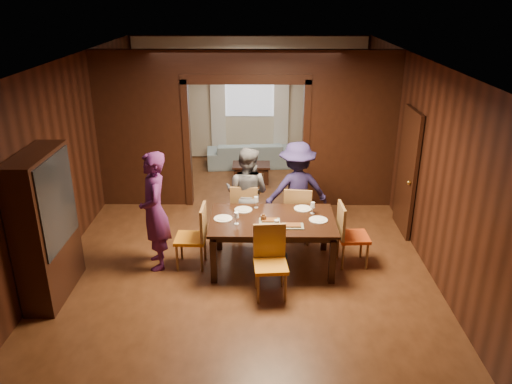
{
  "coord_description": "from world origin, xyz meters",
  "views": [
    {
      "loc": [
        0.26,
        -7.3,
        3.86
      ],
      "look_at": [
        0.2,
        -0.4,
        1.05
      ],
      "focal_mm": 35.0,
      "sensor_mm": 36.0,
      "label": 1
    }
  ],
  "objects_px": {
    "chair_near": "(271,264)",
    "hutch": "(46,227)",
    "coffee_table": "(251,173)",
    "chair_far_l": "(245,210)",
    "person_grey": "(247,193)",
    "chair_right": "(354,235)",
    "person_navy": "(297,191)",
    "chair_left": "(190,236)",
    "person_purple": "(155,211)",
    "sofa": "(249,154)",
    "dining_table": "(272,242)",
    "chair_far_r": "(298,213)"
  },
  "relations": [
    {
      "from": "chair_near",
      "to": "hutch",
      "type": "xyz_separation_m",
      "value": [
        -2.93,
        0.03,
        0.52
      ]
    },
    {
      "from": "coffee_table",
      "to": "chair_far_l",
      "type": "height_order",
      "value": "chair_far_l"
    },
    {
      "from": "person_grey",
      "to": "chair_right",
      "type": "height_order",
      "value": "person_grey"
    },
    {
      "from": "person_navy",
      "to": "chair_left",
      "type": "bearing_deg",
      "value": 20.86
    },
    {
      "from": "person_purple",
      "to": "chair_far_l",
      "type": "height_order",
      "value": "person_purple"
    },
    {
      "from": "person_grey",
      "to": "sofa",
      "type": "distance_m",
      "value": 3.69
    },
    {
      "from": "sofa",
      "to": "person_grey",
      "type": "bearing_deg",
      "value": 85.48
    },
    {
      "from": "person_navy",
      "to": "coffee_table",
      "type": "bearing_deg",
      "value": -83.4
    },
    {
      "from": "coffee_table",
      "to": "chair_right",
      "type": "xyz_separation_m",
      "value": [
        1.58,
        -3.45,
        0.28
      ]
    },
    {
      "from": "chair_right",
      "to": "person_grey",
      "type": "bearing_deg",
      "value": 58.16
    },
    {
      "from": "chair_right",
      "to": "dining_table",
      "type": "bearing_deg",
      "value": 89.29
    },
    {
      "from": "person_purple",
      "to": "sofa",
      "type": "height_order",
      "value": "person_purple"
    },
    {
      "from": "chair_right",
      "to": "hutch",
      "type": "relative_size",
      "value": 0.48
    },
    {
      "from": "person_navy",
      "to": "sofa",
      "type": "xyz_separation_m",
      "value": [
        -0.86,
        3.61,
        -0.53
      ]
    },
    {
      "from": "person_purple",
      "to": "chair_right",
      "type": "bearing_deg",
      "value": 76.08
    },
    {
      "from": "person_grey",
      "to": "sofa",
      "type": "bearing_deg",
      "value": -68.12
    },
    {
      "from": "person_grey",
      "to": "hutch",
      "type": "xyz_separation_m",
      "value": [
        -2.58,
        -1.7,
        0.22
      ]
    },
    {
      "from": "chair_far_r",
      "to": "chair_far_l",
      "type": "bearing_deg",
      "value": -0.58
    },
    {
      "from": "person_grey",
      "to": "chair_far_r",
      "type": "height_order",
      "value": "person_grey"
    },
    {
      "from": "chair_left",
      "to": "chair_right",
      "type": "height_order",
      "value": "same"
    },
    {
      "from": "person_navy",
      "to": "dining_table",
      "type": "xyz_separation_m",
      "value": [
        -0.41,
        -0.97,
        -0.44
      ]
    },
    {
      "from": "dining_table",
      "to": "chair_left",
      "type": "relative_size",
      "value": 1.88
    },
    {
      "from": "person_purple",
      "to": "person_grey",
      "type": "bearing_deg",
      "value": 110.6
    },
    {
      "from": "chair_left",
      "to": "chair_far_l",
      "type": "relative_size",
      "value": 1.0
    },
    {
      "from": "chair_right",
      "to": "coffee_table",
      "type": "bearing_deg",
      "value": 21.57
    },
    {
      "from": "dining_table",
      "to": "hutch",
      "type": "height_order",
      "value": "hutch"
    },
    {
      "from": "person_grey",
      "to": "coffee_table",
      "type": "relative_size",
      "value": 1.95
    },
    {
      "from": "person_grey",
      "to": "chair_far_r",
      "type": "bearing_deg",
      "value": -167.03
    },
    {
      "from": "coffee_table",
      "to": "chair_far_l",
      "type": "bearing_deg",
      "value": -91.16
    },
    {
      "from": "person_purple",
      "to": "chair_near",
      "type": "height_order",
      "value": "person_purple"
    },
    {
      "from": "sofa",
      "to": "person_purple",
      "type": "bearing_deg",
      "value": 69.36
    },
    {
      "from": "person_purple",
      "to": "sofa",
      "type": "relative_size",
      "value": 0.91
    },
    {
      "from": "dining_table",
      "to": "chair_near",
      "type": "bearing_deg",
      "value": -92.77
    },
    {
      "from": "person_purple",
      "to": "coffee_table",
      "type": "distance_m",
      "value": 3.83
    },
    {
      "from": "hutch",
      "to": "chair_near",
      "type": "bearing_deg",
      "value": -0.6
    },
    {
      "from": "chair_near",
      "to": "hutch",
      "type": "relative_size",
      "value": 0.48
    },
    {
      "from": "chair_left",
      "to": "chair_near",
      "type": "height_order",
      "value": "same"
    },
    {
      "from": "chair_far_l",
      "to": "hutch",
      "type": "relative_size",
      "value": 0.48
    },
    {
      "from": "chair_left",
      "to": "chair_far_r",
      "type": "xyz_separation_m",
      "value": [
        1.64,
        0.84,
        0.0
      ]
    },
    {
      "from": "sofa",
      "to": "dining_table",
      "type": "distance_m",
      "value": 4.6
    },
    {
      "from": "person_grey",
      "to": "dining_table",
      "type": "height_order",
      "value": "person_grey"
    },
    {
      "from": "sofa",
      "to": "chair_near",
      "type": "relative_size",
      "value": 2.02
    },
    {
      "from": "chair_right",
      "to": "chair_far_r",
      "type": "distance_m",
      "value": 1.09
    },
    {
      "from": "chair_far_l",
      "to": "hutch",
      "type": "height_order",
      "value": "hutch"
    },
    {
      "from": "chair_far_l",
      "to": "chair_near",
      "type": "distance_m",
      "value": 1.76
    },
    {
      "from": "person_purple",
      "to": "chair_far_l",
      "type": "bearing_deg",
      "value": 110.97
    },
    {
      "from": "dining_table",
      "to": "chair_right",
      "type": "relative_size",
      "value": 1.88
    },
    {
      "from": "person_grey",
      "to": "sofa",
      "type": "xyz_separation_m",
      "value": [
        -0.05,
        3.65,
        -0.49
      ]
    },
    {
      "from": "person_navy",
      "to": "chair_left",
      "type": "distance_m",
      "value": 1.93
    },
    {
      "from": "person_purple",
      "to": "hutch",
      "type": "distance_m",
      "value": 1.47
    }
  ]
}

